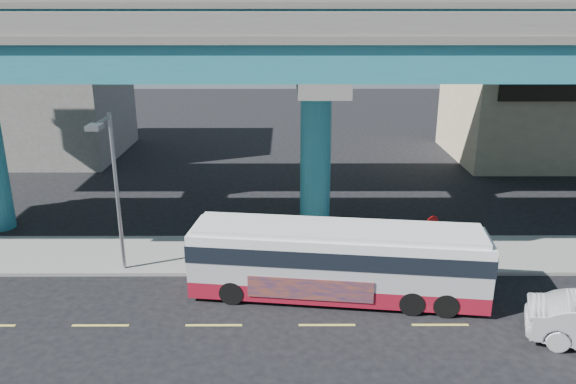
{
  "coord_description": "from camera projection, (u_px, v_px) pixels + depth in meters",
  "views": [
    {
      "loc": [
        -1.43,
        -17.62,
        10.68
      ],
      "look_at": [
        -1.37,
        4.0,
        3.54
      ],
      "focal_mm": 35.0,
      "sensor_mm": 36.0,
      "label": 1
    }
  ],
  "objects": [
    {
      "name": "ground",
      "position": [
        326.0,
        321.0,
        20.08
      ],
      "size": [
        120.0,
        120.0,
        0.0
      ],
      "primitive_type": "plane",
      "color": "black",
      "rests_on": "ground"
    },
    {
      "name": "sidewalk",
      "position": [
        318.0,
        254.0,
        25.28
      ],
      "size": [
        70.0,
        4.0,
        0.15
      ],
      "primitive_type": "cube",
      "color": "gray",
      "rests_on": "ground"
    },
    {
      "name": "lane_markings",
      "position": [
        327.0,
        325.0,
        19.79
      ],
      "size": [
        58.0,
        0.12,
        0.01
      ],
      "color": "#D8C64C",
      "rests_on": "ground"
    },
    {
      "name": "viaduct",
      "position": [
        317.0,
        42.0,
        25.86
      ],
      "size": [
        52.0,
        12.4,
        11.7
      ],
      "color": "teal",
      "rests_on": "ground"
    },
    {
      "name": "building_beige",
      "position": [
        553.0,
        111.0,
        40.85
      ],
      "size": [
        14.0,
        10.23,
        7.0
      ],
      "color": "tan",
      "rests_on": "ground"
    },
    {
      "name": "building_concrete",
      "position": [
        35.0,
        95.0,
        41.4
      ],
      "size": [
        12.0,
        10.0,
        9.0
      ],
      "primitive_type": "cube",
      "color": "gray",
      "rests_on": "ground"
    },
    {
      "name": "transit_bus",
      "position": [
        337.0,
        259.0,
        21.31
      ],
      "size": [
        11.39,
        3.77,
        2.87
      ],
      "rotation": [
        0.0,
        0.0,
        -0.12
      ],
      "color": "maroon",
      "rests_on": "ground"
    },
    {
      "name": "street_lamp",
      "position": [
        111.0,
        172.0,
        21.92
      ],
      "size": [
        0.5,
        2.23,
        6.67
      ],
      "color": "gray",
      "rests_on": "sidewalk"
    },
    {
      "name": "stop_sign",
      "position": [
        432.0,
        230.0,
        23.5
      ],
      "size": [
        0.62,
        0.36,
        2.29
      ],
      "rotation": [
        0.0,
        0.0,
        0.11
      ],
      "color": "gray",
      "rests_on": "sidewalk"
    }
  ]
}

